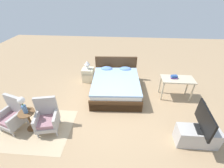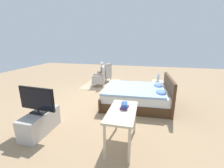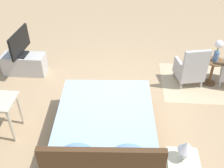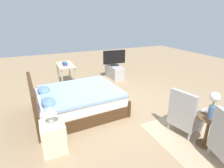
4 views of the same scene
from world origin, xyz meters
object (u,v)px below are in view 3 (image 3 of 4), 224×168
(side_table, at_px, (212,69))
(tv_stand, at_px, (25,64))
(flower_vase, at_px, (218,48))
(armchair_by_window_right, at_px, (191,69))
(tv_flatscreen, at_px, (20,43))
(table_lamp, at_px, (186,148))
(bed, at_px, (105,130))

(side_table, relative_size, tv_stand, 0.61)
(flower_vase, relative_size, tv_stand, 0.50)
(armchair_by_window_right, bearing_deg, flower_vase, -174.34)
(tv_stand, relative_size, tv_flatscreen, 1.10)
(tv_stand, xyz_separation_m, tv_flatscreen, (0.00, -0.00, 0.54))
(flower_vase, height_order, table_lamp, flower_vase)
(tv_stand, height_order, tv_flatscreen, tv_flatscreen)
(flower_vase, bearing_deg, tv_flatscreen, -1.66)
(side_table, distance_m, table_lamp, 2.76)
(bed, xyz_separation_m, tv_stand, (2.05, -1.99, -0.06))
(bed, relative_size, tv_flatscreen, 2.44)
(table_lamp, bearing_deg, tv_stand, -39.74)
(side_table, relative_size, flower_vase, 1.24)
(table_lamp, height_order, tv_flatscreen, tv_flatscreen)
(bed, distance_m, table_lamp, 1.40)
(armchair_by_window_right, height_order, flower_vase, flower_vase)
(armchair_by_window_right, distance_m, table_lamp, 2.57)
(tv_stand, bearing_deg, table_lamp, 140.26)
(table_lamp, distance_m, tv_stand, 4.19)
(armchair_by_window_right, height_order, table_lamp, armchair_by_window_right)
(armchair_by_window_right, relative_size, table_lamp, 2.79)
(table_lamp, bearing_deg, tv_flatscreen, -39.72)
(bed, bearing_deg, armchair_by_window_right, -132.81)
(flower_vase, xyz_separation_m, table_lamp, (1.02, 2.53, -0.13))
(armchair_by_window_right, height_order, tv_stand, armchair_by_window_right)
(bed, bearing_deg, tv_flatscreen, -44.04)
(side_table, height_order, flower_vase, flower_vase)
(flower_vase, xyz_separation_m, tv_stand, (4.21, -0.12, -0.64))
(bed, distance_m, side_table, 2.85)
(bed, bearing_deg, tv_stand, -44.07)
(armchair_by_window_right, xyz_separation_m, tv_stand, (3.74, -0.17, -0.14))
(armchair_by_window_right, bearing_deg, tv_stand, -2.59)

